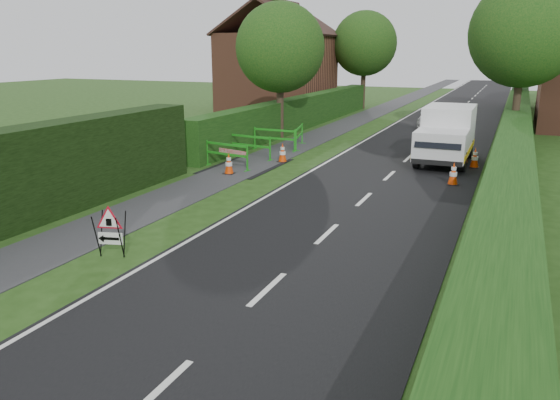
# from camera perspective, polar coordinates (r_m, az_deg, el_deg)

# --- Properties ---
(ground) EXTENTS (120.00, 120.00, 0.00)m
(ground) POSITION_cam_1_polar(r_m,az_deg,el_deg) (10.94, -15.73, -8.87)
(ground) COLOR #1F3E11
(ground) RESTS_ON ground
(road_surface) EXTENTS (6.00, 90.00, 0.02)m
(road_surface) POSITION_cam_1_polar(r_m,az_deg,el_deg) (43.03, 18.20, 8.82)
(road_surface) COLOR black
(road_surface) RESTS_ON ground
(footpath) EXTENTS (2.00, 90.00, 0.02)m
(footpath) POSITION_cam_1_polar(r_m,az_deg,el_deg) (43.89, 10.96, 9.42)
(footpath) COLOR #2D2D30
(footpath) RESTS_ON ground
(hedge_west_far) EXTENTS (1.00, 24.00, 1.80)m
(hedge_west_far) POSITION_cam_1_polar(r_m,az_deg,el_deg) (32.08, 2.22, 7.55)
(hedge_west_far) COLOR #14380F
(hedge_west_far) RESTS_ON ground
(hedge_east) EXTENTS (1.20, 50.00, 1.50)m
(hedge_east) POSITION_cam_1_polar(r_m,az_deg,el_deg) (24.03, 23.07, 3.66)
(hedge_east) COLOR #14380F
(hedge_east) RESTS_ON ground
(house_west) EXTENTS (7.50, 7.40, 7.88)m
(house_west) POSITION_cam_1_polar(r_m,az_deg,el_deg) (41.11, -0.25, 13.35)
(house_west) COLOR brown
(house_west) RESTS_ON ground
(tree_nw) EXTENTS (4.40, 4.40, 6.70)m
(tree_nw) POSITION_cam_1_polar(r_m,az_deg,el_deg) (27.92, 0.02, 15.62)
(tree_nw) COLOR #2D2116
(tree_nw) RESTS_ON ground
(tree_ne) EXTENTS (5.20, 5.20, 7.79)m
(tree_ne) POSITION_cam_1_polar(r_m,az_deg,el_deg) (29.63, 24.19, 15.66)
(tree_ne) COLOR #2D2116
(tree_ne) RESTS_ON ground
(tree_fw) EXTENTS (4.80, 4.80, 7.24)m
(tree_fw) POSITION_cam_1_polar(r_m,az_deg,el_deg) (43.08, 8.84, 15.84)
(tree_fw) COLOR #2D2116
(tree_fw) RESTS_ON ground
(tree_fe) EXTENTS (4.20, 4.20, 6.33)m
(tree_fe) POSITION_cam_1_polar(r_m,az_deg,el_deg) (45.62, 24.06, 13.94)
(tree_fe) COLOR #2D2116
(tree_fe) RESTS_ON ground
(triangle_sign) EXTENTS (0.84, 0.84, 0.99)m
(triangle_sign) POSITION_cam_1_polar(r_m,az_deg,el_deg) (12.34, -17.51, -2.78)
(triangle_sign) COLOR black
(triangle_sign) RESTS_ON ground
(works_van) EXTENTS (1.92, 4.82, 2.19)m
(works_van) POSITION_cam_1_polar(r_m,az_deg,el_deg) (22.96, 17.02, 6.66)
(works_van) COLOR silver
(works_van) RESTS_ON ground
(traffic_cone_0) EXTENTS (0.38, 0.38, 0.79)m
(traffic_cone_0) POSITION_cam_1_polar(r_m,az_deg,el_deg) (19.16, 17.66, 2.64)
(traffic_cone_0) COLOR black
(traffic_cone_0) RESTS_ON ground
(traffic_cone_1) EXTENTS (0.38, 0.38, 0.79)m
(traffic_cone_1) POSITION_cam_1_polar(r_m,az_deg,el_deg) (22.25, 19.69, 4.17)
(traffic_cone_1) COLOR black
(traffic_cone_1) RESTS_ON ground
(traffic_cone_2) EXTENTS (0.38, 0.38, 0.79)m
(traffic_cone_2) POSITION_cam_1_polar(r_m,az_deg,el_deg) (23.10, 18.67, 4.65)
(traffic_cone_2) COLOR black
(traffic_cone_2) RESTS_ON ground
(traffic_cone_3) EXTENTS (0.38, 0.38, 0.79)m
(traffic_cone_3) POSITION_cam_1_polar(r_m,az_deg,el_deg) (19.98, -5.37, 3.81)
(traffic_cone_3) COLOR black
(traffic_cone_3) RESTS_ON ground
(traffic_cone_4) EXTENTS (0.38, 0.38, 0.79)m
(traffic_cone_4) POSITION_cam_1_polar(r_m,az_deg,el_deg) (22.04, 0.27, 4.98)
(traffic_cone_4) COLOR black
(traffic_cone_4) RESTS_ON ground
(ped_barrier_0) EXTENTS (2.09, 0.75, 1.00)m
(ped_barrier_0) POSITION_cam_1_polar(r_m,az_deg,el_deg) (20.94, -5.61, 5.01)
(ped_barrier_0) COLOR #1B8E19
(ped_barrier_0) RESTS_ON ground
(ped_barrier_1) EXTENTS (2.09, 0.69, 1.00)m
(ped_barrier_1) POSITION_cam_1_polar(r_m,az_deg,el_deg) (22.81, -3.14, 5.92)
(ped_barrier_1) COLOR #1B8E19
(ped_barrier_1) RESTS_ON ground
(ped_barrier_2) EXTENTS (2.07, 0.43, 1.00)m
(ped_barrier_2) POSITION_cam_1_polar(r_m,az_deg,el_deg) (24.65, -0.59, 6.65)
(ped_barrier_2) COLOR #1B8E19
(ped_barrier_2) RESTS_ON ground
(ped_barrier_3) EXTENTS (0.81, 2.09, 1.00)m
(ped_barrier_3) POSITION_cam_1_polar(r_m,az_deg,el_deg) (25.46, 2.02, 6.93)
(ped_barrier_3) COLOR #1B8E19
(ped_barrier_3) RESTS_ON ground
(redwhite_plank) EXTENTS (1.45, 0.46, 0.25)m
(redwhite_plank) POSITION_cam_1_polar(r_m,az_deg,el_deg) (21.82, -4.94, 3.76)
(redwhite_plank) COLOR red
(redwhite_plank) RESTS_ON ground
(hatchback_car) EXTENTS (1.61, 3.81, 1.29)m
(hatchback_car) POSITION_cam_1_polar(r_m,az_deg,el_deg) (33.63, 15.88, 8.45)
(hatchback_car) COLOR silver
(hatchback_car) RESTS_ON ground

